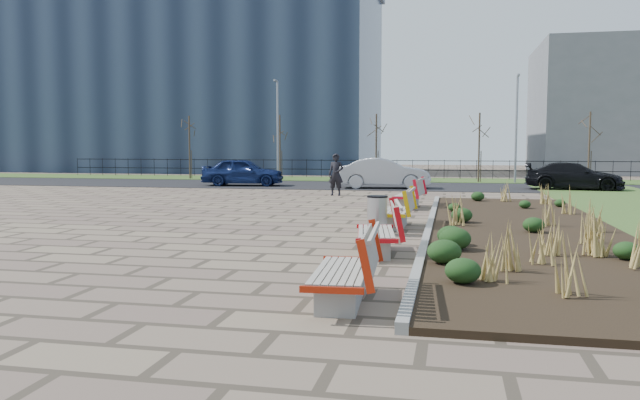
% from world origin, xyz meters
% --- Properties ---
extents(ground, '(120.00, 120.00, 0.00)m').
position_xyz_m(ground, '(0.00, 0.00, 0.00)').
color(ground, '#71614E').
rests_on(ground, ground).
extents(planting_bed, '(4.50, 18.00, 0.10)m').
position_xyz_m(planting_bed, '(6.25, 5.00, 0.05)').
color(planting_bed, black).
rests_on(planting_bed, ground).
extents(planting_curb, '(0.16, 18.00, 0.15)m').
position_xyz_m(planting_curb, '(3.92, 5.00, 0.07)').
color(planting_curb, gray).
rests_on(planting_curb, ground).
extents(grass_verge_far, '(80.00, 5.00, 0.04)m').
position_xyz_m(grass_verge_far, '(0.00, 28.00, 0.02)').
color(grass_verge_far, '#33511E').
rests_on(grass_verge_far, ground).
extents(road, '(80.00, 7.00, 0.02)m').
position_xyz_m(road, '(0.00, 22.00, 0.01)').
color(road, black).
rests_on(road, ground).
extents(bench_a, '(1.02, 2.15, 1.00)m').
position_xyz_m(bench_a, '(3.00, -2.71, 0.50)').
color(bench_a, '#A8210B').
rests_on(bench_a, ground).
extents(bench_b, '(1.18, 2.20, 1.00)m').
position_xyz_m(bench_b, '(3.00, 1.25, 0.50)').
color(bench_b, red).
rests_on(bench_b, ground).
extents(bench_c, '(0.95, 2.12, 1.00)m').
position_xyz_m(bench_c, '(3.00, 5.37, 0.50)').
color(bench_c, '#EEB60C').
rests_on(bench_c, ground).
extents(bench_d, '(1.08, 2.17, 1.00)m').
position_xyz_m(bench_d, '(3.00, 10.69, 0.50)').
color(bench_d, red).
rests_on(bench_d, ground).
extents(litter_bin, '(0.49, 0.49, 0.93)m').
position_xyz_m(litter_bin, '(2.71, 3.95, 0.46)').
color(litter_bin, '#B2B2B7').
rests_on(litter_bin, ground).
extents(pedestrian, '(0.69, 0.48, 1.81)m').
position_xyz_m(pedestrian, '(-0.41, 15.41, 0.91)').
color(pedestrian, black).
rests_on(pedestrian, ground).
extents(car_blue, '(4.49, 2.25, 1.47)m').
position_xyz_m(car_blue, '(-6.43, 20.70, 0.75)').
color(car_blue, '#121F50').
rests_on(car_blue, road).
extents(car_silver, '(4.72, 2.11, 1.50)m').
position_xyz_m(car_silver, '(1.14, 20.24, 0.77)').
color(car_silver, '#A8AAB0').
rests_on(car_silver, road).
extents(car_black, '(4.70, 2.35, 1.31)m').
position_xyz_m(car_black, '(10.22, 20.92, 0.67)').
color(car_black, black).
rests_on(car_black, road).
extents(tree_a, '(1.40, 1.40, 4.00)m').
position_xyz_m(tree_a, '(-12.00, 26.50, 2.04)').
color(tree_a, '#4C3D2D').
rests_on(tree_a, grass_verge_far).
extents(tree_b, '(1.40, 1.40, 4.00)m').
position_xyz_m(tree_b, '(-6.00, 26.50, 2.04)').
color(tree_b, '#4C3D2D').
rests_on(tree_b, grass_verge_far).
extents(tree_c, '(1.40, 1.40, 4.00)m').
position_xyz_m(tree_c, '(0.00, 26.50, 2.04)').
color(tree_c, '#4C3D2D').
rests_on(tree_c, grass_verge_far).
extents(tree_d, '(1.40, 1.40, 4.00)m').
position_xyz_m(tree_d, '(6.00, 26.50, 2.04)').
color(tree_d, '#4C3D2D').
rests_on(tree_d, grass_verge_far).
extents(tree_e, '(1.40, 1.40, 4.00)m').
position_xyz_m(tree_e, '(12.00, 26.50, 2.04)').
color(tree_e, '#4C3D2D').
rests_on(tree_e, grass_verge_far).
extents(lamp_west, '(0.24, 0.60, 6.00)m').
position_xyz_m(lamp_west, '(-6.00, 26.00, 3.04)').
color(lamp_west, gray).
rests_on(lamp_west, grass_verge_far).
extents(lamp_east, '(0.24, 0.60, 6.00)m').
position_xyz_m(lamp_east, '(8.00, 26.00, 3.04)').
color(lamp_east, gray).
rests_on(lamp_east, grass_verge_far).
extents(railing_fence, '(44.00, 0.10, 1.20)m').
position_xyz_m(railing_fence, '(0.00, 29.50, 0.64)').
color(railing_fence, black).
rests_on(railing_fence, grass_verge_far).
extents(building_glass, '(40.00, 14.00, 15.00)m').
position_xyz_m(building_glass, '(-22.00, 40.00, 7.50)').
color(building_glass, '#192338').
rests_on(building_glass, ground).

